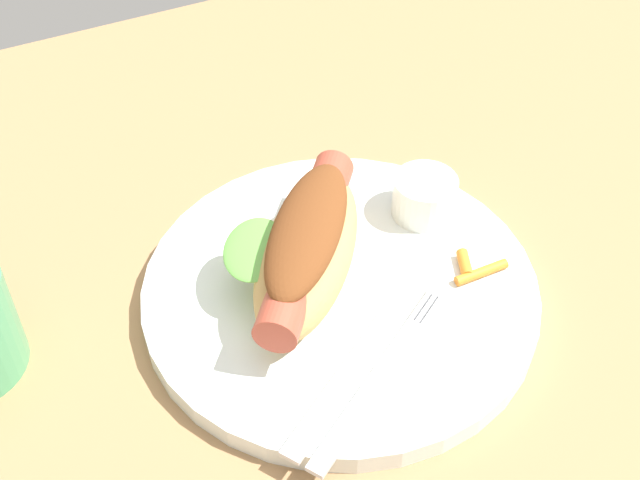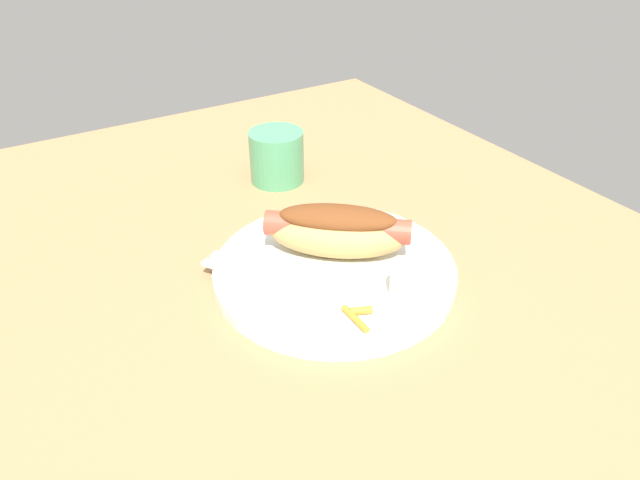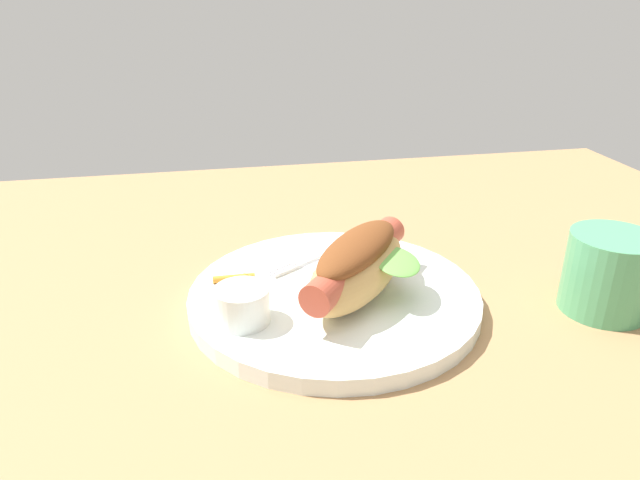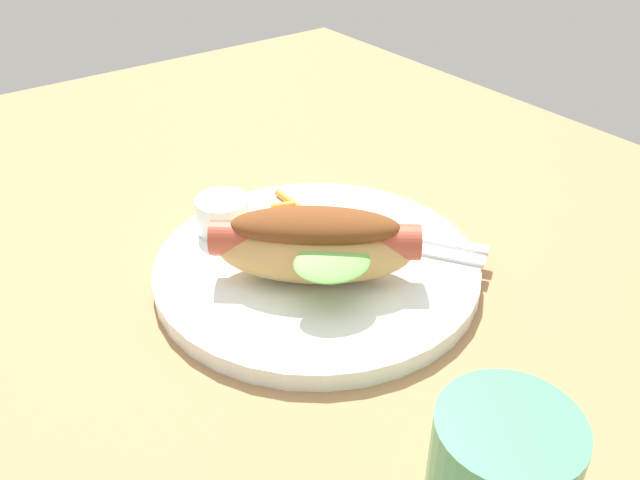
% 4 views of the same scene
% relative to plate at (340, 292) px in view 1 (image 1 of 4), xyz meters
% --- Properties ---
extents(ground_plane, '(1.20, 0.90, 0.02)m').
position_rel_plate_xyz_m(ground_plane, '(-0.01, 0.02, -0.02)').
color(ground_plane, '#9E754C').
extents(plate, '(0.28, 0.28, 0.02)m').
position_rel_plate_xyz_m(plate, '(0.00, 0.00, 0.00)').
color(plate, white).
rests_on(plate, ground_plane).
extents(hot_dog, '(0.15, 0.16, 0.06)m').
position_rel_plate_xyz_m(hot_dog, '(0.02, -0.01, 0.04)').
color(hot_dog, tan).
rests_on(hot_dog, plate).
extents(sauce_ramekin, '(0.05, 0.05, 0.03)m').
position_rel_plate_xyz_m(sauce_ramekin, '(-0.09, -0.04, 0.02)').
color(sauce_ramekin, white).
rests_on(sauce_ramekin, plate).
extents(fork, '(0.14, 0.10, 0.00)m').
position_rel_plate_xyz_m(fork, '(0.02, 0.08, 0.01)').
color(fork, silver).
rests_on(fork, plate).
extents(knife, '(0.12, 0.08, 0.00)m').
position_rel_plate_xyz_m(knife, '(0.04, 0.08, 0.01)').
color(knife, silver).
rests_on(knife, plate).
extents(carrot_garnish, '(0.04, 0.03, 0.01)m').
position_rel_plate_xyz_m(carrot_garnish, '(-0.09, 0.03, 0.01)').
color(carrot_garnish, orange).
rests_on(carrot_garnish, plate).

